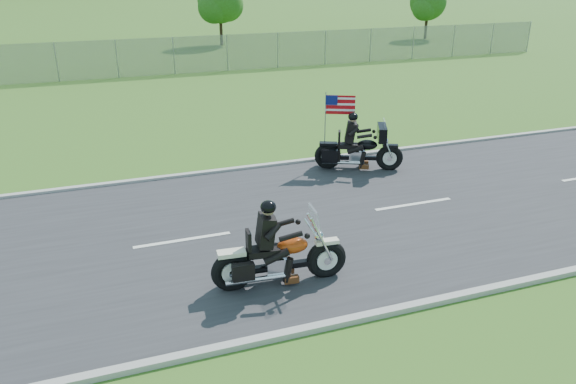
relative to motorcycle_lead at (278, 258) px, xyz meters
name	(u,v)px	position (x,y,z in m)	size (l,w,h in m)	color
ground	(267,229)	(0.53, 2.42, -0.58)	(420.00, 420.00, 0.00)	#375D1D
road	(267,228)	(0.53, 2.42, -0.56)	(120.00, 8.00, 0.04)	#28282B
curb_north	(226,170)	(0.53, 6.47, -0.53)	(120.00, 0.18, 0.12)	#9E9B93
curb_south	(336,323)	(0.53, -1.63, -0.53)	(120.00, 0.18, 0.12)	#9E9B93
fence	(57,62)	(-4.47, 22.42, 0.42)	(60.00, 0.03, 2.00)	gray
tree_fence_near	(220,3)	(6.57, 32.45, 2.40)	(3.52, 3.28, 4.75)	#382316
tree_fence_far	(428,4)	(22.57, 30.45, 2.07)	(3.08, 2.87, 4.20)	#382316
motorcycle_lead	(278,258)	(0.00, 0.00, 0.00)	(2.72, 0.78, 1.83)	black
motorcycle_follow	(359,151)	(4.34, 5.32, 0.03)	(2.50, 1.41, 2.22)	black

